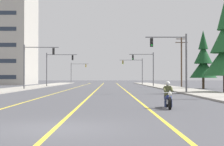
{
  "coord_description": "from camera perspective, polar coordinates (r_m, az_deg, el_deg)",
  "views": [
    {
      "loc": [
        1.78,
        -11.18,
        1.65
      ],
      "look_at": [
        1.97,
        16.6,
        2.03
      ],
      "focal_mm": 54.94,
      "sensor_mm": 36.0,
      "label": 1
    }
  ],
  "objects": [
    {
      "name": "traffic_signal_far_left",
      "position": [
        104.31,
        -5.97,
        0.57
      ],
      "size": [
        5.32,
        0.53,
        6.2
      ],
      "color": "#56565B",
      "rests_on": "ground"
    },
    {
      "name": "lane_stripe_right",
      "position": [
        56.24,
        1.69,
        -2.47
      ],
      "size": [
        0.16,
        100.0,
        0.01
      ],
      "primitive_type": "cube",
      "color": "yellow",
      "rests_on": "ground"
    },
    {
      "name": "lane_stripe_left",
      "position": [
        56.49,
        -6.21,
        -2.45
      ],
      "size": [
        0.16,
        100.0,
        0.01
      ],
      "primitive_type": "cube",
      "color": "yellow",
      "rests_on": "ground"
    },
    {
      "name": "sidewalk_kerb_right",
      "position": [
        52.1,
        10.23,
        -2.51
      ],
      "size": [
        4.4,
        110.0,
        0.14
      ],
      "primitive_type": "cube",
      "color": "#9E998E",
      "rests_on": "ground"
    },
    {
      "name": "traffic_signal_mid_left",
      "position": [
        63.15,
        -9.35,
        1.48
      ],
      "size": [
        5.63,
        0.37,
        6.2
      ],
      "color": "#56565B",
      "rests_on": "ground"
    },
    {
      "name": "utility_pole_right_far",
      "position": [
        63.17,
        11.49,
        2.16
      ],
      "size": [
        2.19,
        0.26,
        9.07
      ],
      "color": "#4C3828",
      "rests_on": "ground"
    },
    {
      "name": "sidewalk_kerb_left",
      "position": [
        52.87,
        -14.84,
        -2.48
      ],
      "size": [
        4.4,
        110.0,
        0.14
      ],
      "primitive_type": "cube",
      "color": "#9E998E",
      "rests_on": "ground"
    },
    {
      "name": "traffic_signal_near_left",
      "position": [
        48.35,
        -12.82,
        2.13
      ],
      "size": [
        4.79,
        0.52,
        6.2
      ],
      "color": "#56565B",
      "rests_on": "ground"
    },
    {
      "name": "motorcycle_with_rider",
      "position": [
        18.75,
        9.32,
        -4.03
      ],
      "size": [
        0.7,
        2.19,
        1.46
      ],
      "color": "black",
      "rests_on": "ground"
    },
    {
      "name": "ground_plane",
      "position": [
        11.44,
        -9.46,
        -9.07
      ],
      "size": [
        400.0,
        400.0,
        0.0
      ],
      "primitive_type": "plane",
      "color": "#47474C"
    },
    {
      "name": "traffic_signal_near_right",
      "position": [
        35.99,
        10.38,
        3.07
      ],
      "size": [
        4.31,
        0.37,
        6.2
      ],
      "color": "#56565B",
      "rests_on": "ground"
    },
    {
      "name": "conifer_tree_right_verge_far",
      "position": [
        52.91,
        14.94,
        1.8
      ],
      "size": [
        3.98,
        3.98,
        8.77
      ],
      "color": "#4C3828",
      "rests_on": "ground"
    },
    {
      "name": "traffic_signal_mid_right",
      "position": [
        61.64,
        5.76,
        1.46
      ],
      "size": [
        4.4,
        0.37,
        6.2
      ],
      "color": "#56565B",
      "rests_on": "ground"
    },
    {
      "name": "lane_stripe_center",
      "position": [
        56.23,
        -2.22,
        -2.47
      ],
      "size": [
        0.16,
        100.0,
        0.01
      ],
      "primitive_type": "cube",
      "color": "yellow",
      "rests_on": "ground"
    },
    {
      "name": "traffic_signal_far_right",
      "position": [
        81.48,
        3.95,
        0.96
      ],
      "size": [
        5.56,
        0.5,
        6.2
      ],
      "color": "#56565B",
      "rests_on": "ground"
    }
  ]
}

